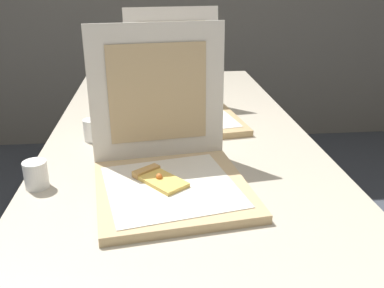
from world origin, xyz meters
TOP-DOWN VIEW (x-y plane):
  - table at (0.00, 0.56)m, footprint 0.85×2.03m
  - pizza_box_front at (-0.05, 0.28)m, footprint 0.41×0.43m
  - pizza_box_middle at (0.03, 0.79)m, footprint 0.42×0.46m
  - cup_white_mid at (-0.28, 0.61)m, footprint 0.06×0.06m
  - cup_white_near_left at (-0.38, 0.30)m, footprint 0.06×0.06m

SIDE VIEW (x-z plane):
  - table at x=0.00m, z-range 0.33..1.09m
  - cup_white_mid at x=-0.28m, z-range 0.76..0.83m
  - cup_white_near_left at x=-0.38m, z-range 0.76..0.83m
  - pizza_box_front at x=-0.05m, z-range 0.62..1.01m
  - pizza_box_middle at x=0.03m, z-range 0.62..1.01m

